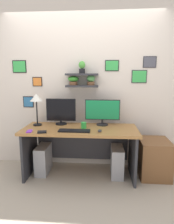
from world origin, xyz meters
TOP-DOWN VIEW (x-y plane):
  - ground_plane at (0.00, 0.00)m, footprint 8.00×8.00m
  - back_wall_assembly at (-0.00, 0.44)m, footprint 4.40×0.24m
  - desk at (0.00, 0.06)m, footprint 1.69×0.68m
  - monitor_left at (-0.33, 0.22)m, footprint 0.47×0.18m
  - monitor_right at (0.33, 0.22)m, footprint 0.54×0.18m
  - keyboard at (-0.06, -0.18)m, footprint 0.44×0.14m
  - computer_mouse at (0.29, -0.17)m, footprint 0.06×0.09m
  - desk_lamp at (-0.68, 0.11)m, footprint 0.19×0.19m
  - cell_phone at (-0.68, -0.23)m, footprint 0.09×0.15m
  - coffee_mug at (0.06, 0.00)m, footprint 0.08×0.08m
  - scissors_tray at (-0.49, -0.28)m, footprint 0.14×0.11m
  - drawer_cabinet at (1.12, 0.07)m, footprint 0.44×0.50m
  - computer_tower_left at (-0.59, 0.05)m, footprint 0.18×0.40m
  - computer_tower_right at (0.56, 0.05)m, footprint 0.18×0.40m

SIDE VIEW (x-z plane):
  - ground_plane at x=0.00m, z-range 0.00..0.00m
  - computer_tower_left at x=-0.59m, z-range 0.00..0.43m
  - computer_tower_right at x=0.56m, z-range 0.00..0.45m
  - drawer_cabinet at x=1.12m, z-range 0.00..0.57m
  - desk at x=0.00m, z-range 0.17..0.92m
  - cell_phone at x=-0.68m, z-range 0.75..0.76m
  - keyboard at x=-0.06m, z-range 0.75..0.77m
  - scissors_tray at x=-0.49m, z-range 0.75..0.77m
  - computer_mouse at x=0.29m, z-range 0.75..0.78m
  - coffee_mug at x=0.06m, z-range 0.75..0.84m
  - monitor_left at x=-0.33m, z-range 0.75..1.16m
  - monitor_right at x=0.33m, z-range 0.77..1.17m
  - desk_lamp at x=-0.68m, z-range 0.90..1.40m
  - back_wall_assembly at x=0.00m, z-range 0.01..2.71m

